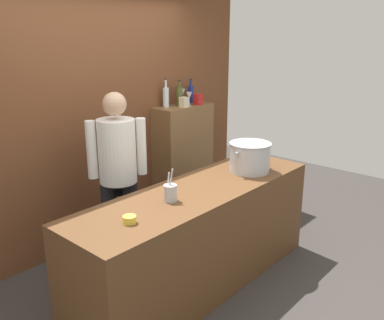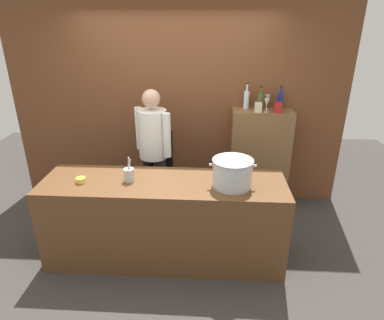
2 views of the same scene
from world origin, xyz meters
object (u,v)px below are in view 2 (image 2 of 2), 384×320
at_px(wine_bottle_clear, 246,99).
at_px(spice_tin_red, 278,108).
at_px(chef, 154,147).
at_px(wine_bottle_olive, 260,101).
at_px(wine_glass_wide, 267,99).
at_px(butter_jar, 81,180).
at_px(spice_tin_cream, 258,107).
at_px(stockpot_large, 232,173).
at_px(wine_glass_short, 267,103).
at_px(wine_bottle_cobalt, 280,101).
at_px(utensil_crock, 129,175).

bearing_deg(wine_bottle_clear, spice_tin_red, -24.72).
relative_size(chef, wine_bottle_olive, 5.60).
bearing_deg(wine_glass_wide, wine_bottle_clear, 176.33).
relative_size(butter_jar, spice_tin_cream, 0.80).
xyz_separation_m(stockpot_large, wine_bottle_clear, (0.22, 1.32, 0.41)).
distance_m(stockpot_large, butter_jar, 1.48).
xyz_separation_m(wine_bottle_olive, wine_bottle_clear, (-0.17, 0.05, 0.00)).
distance_m(butter_jar, wine_glass_short, 2.33).
distance_m(chef, wine_bottle_clear, 1.32).
bearing_deg(wine_bottle_cobalt, chef, -162.47).
xyz_separation_m(butter_jar, wine_bottle_clear, (1.70, 1.34, 0.52)).
bearing_deg(utensil_crock, chef, 81.48).
height_order(stockpot_large, wine_bottle_cobalt, wine_bottle_cobalt).
bearing_deg(utensil_crock, spice_tin_red, 34.42).
distance_m(butter_jar, wine_bottle_cobalt, 2.56).
height_order(utensil_crock, wine_bottle_clear, wine_bottle_clear).
bearing_deg(stockpot_large, spice_tin_cream, 72.88).
distance_m(wine_bottle_olive, spice_tin_cream, 0.12).
height_order(chef, wine_glass_wide, chef).
xyz_separation_m(wine_bottle_olive, wine_bottle_cobalt, (0.25, 0.05, -0.01)).
distance_m(chef, wine_glass_short, 1.48).
xyz_separation_m(utensil_crock, spice_tin_red, (1.61, 1.10, 0.42)).
relative_size(butter_jar, wine_bottle_cobalt, 0.32).
bearing_deg(wine_glass_short, wine_glass_wide, 79.66).
relative_size(chef, spice_tin_cream, 14.31).
relative_size(wine_bottle_olive, wine_bottle_cobalt, 1.02).
distance_m(wine_bottle_cobalt, wine_bottle_clear, 0.42).
relative_size(chef, spice_tin_red, 13.25).
relative_size(wine_bottle_cobalt, spice_tin_red, 2.31).
bearing_deg(utensil_crock, wine_bottle_clear, 45.74).
distance_m(stockpot_large, wine_bottle_clear, 1.40).
bearing_deg(spice_tin_cream, wine_bottle_clear, 129.81).
xyz_separation_m(butter_jar, wine_bottle_cobalt, (2.13, 1.33, 0.51)).
bearing_deg(butter_jar, wine_bottle_clear, 38.12).
relative_size(stockpot_large, wine_glass_short, 2.74).
bearing_deg(wine_bottle_olive, butter_jar, -145.58).
height_order(chef, wine_glass_short, chef).
distance_m(wine_bottle_cobalt, spice_tin_cream, 0.33).
height_order(utensil_crock, spice_tin_red, spice_tin_red).
bearing_deg(wine_bottle_cobalt, wine_bottle_olive, -168.62).
bearing_deg(wine_glass_short, butter_jar, -148.46).
bearing_deg(chef, spice_tin_cream, -132.24).
bearing_deg(wine_bottle_clear, spice_tin_cream, -50.19).
bearing_deg(butter_jar, wine_bottle_cobalt, 32.11).
height_order(chef, utensil_crock, chef).
relative_size(chef, wine_bottle_clear, 5.13).
height_order(chef, wine_bottle_cobalt, chef).
height_order(butter_jar, wine_bottle_clear, wine_bottle_clear).
distance_m(wine_bottle_clear, wine_glass_short, 0.28).
distance_m(wine_glass_short, spice_tin_cream, 0.12).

